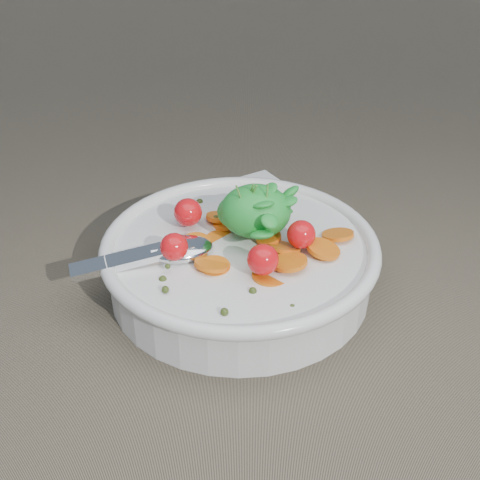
{
  "coord_description": "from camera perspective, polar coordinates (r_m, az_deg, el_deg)",
  "views": [
    {
      "loc": [
        0.02,
        -0.46,
        0.37
      ],
      "look_at": [
        0.02,
        0.03,
        0.05
      ],
      "focal_mm": 45.0,
      "sensor_mm": 36.0,
      "label": 1
    }
  ],
  "objects": [
    {
      "name": "ground",
      "position": [
        0.6,
        -1.61,
        -5.74
      ],
      "size": [
        6.0,
        6.0,
        0.0
      ],
      "primitive_type": "plane",
      "color": "#776B55",
      "rests_on": "ground"
    },
    {
      "name": "napkin",
      "position": [
        0.73,
        -0.0,
        2.55
      ],
      "size": [
        0.23,
        0.22,
        0.01
      ],
      "primitive_type": "cube",
      "rotation": [
        0.0,
        0.0,
        0.56
      ],
      "color": "white",
      "rests_on": "ground"
    },
    {
      "name": "bowl",
      "position": [
        0.6,
        0.0,
        -1.83
      ],
      "size": [
        0.29,
        0.27,
        0.12
      ],
      "color": "silver",
      "rests_on": "ground"
    }
  ]
}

